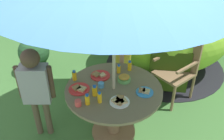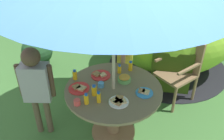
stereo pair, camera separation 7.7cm
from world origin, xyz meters
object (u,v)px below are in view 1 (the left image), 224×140
plate_mid_left (144,92)px  juice_bottle_center_back (95,91)px  garden_table (114,102)px  dome_tent (168,28)px  snack_bowl (124,78)px  child_in_yellow_shirt (124,49)px  plate_center_front (100,75)px  cup_far (78,103)px  juice_bottle_far_left (100,98)px  plate_far_right (79,89)px  potted_plant (34,54)px  child_in_grey_shirt (36,84)px  juice_bottle_front_edge (74,76)px  wooden_chair (179,66)px  plate_near_left (120,101)px  juice_bottle_near_right (119,69)px  juice_bottle_back_edge (130,66)px  juice_bottle_mid_right (87,100)px  cup_near (101,85)px

plate_mid_left → juice_bottle_center_back: bearing=-159.7°
garden_table → dome_tent: size_ratio=0.47×
snack_bowl → child_in_yellow_shirt: bearing=103.4°
plate_center_front → cup_far: cup_far is taller
dome_tent → juice_bottle_far_left: bearing=-112.8°
plate_far_right → cup_far: size_ratio=3.42×
garden_table → plate_far_right: size_ratio=4.65×
plate_far_right → juice_bottle_far_left: 0.33m
dome_tent → potted_plant: dome_tent is taller
child_in_grey_shirt → juice_bottle_front_edge: child_in_grey_shirt is taller
wooden_chair → potted_plant: bearing=-144.4°
potted_plant → plate_mid_left: 2.25m
child_in_yellow_shirt → plate_near_left: (0.19, -1.00, -0.07)m
plate_far_right → child_in_yellow_shirt: bearing=71.7°
potted_plant → juice_bottle_near_right: (1.63, -0.66, 0.41)m
garden_table → snack_bowl: snack_bowl is taller
dome_tent → plate_near_left: (-0.34, -2.01, -0.02)m
plate_mid_left → plate_far_right: size_ratio=0.81×
child_in_grey_shirt → juice_bottle_back_edge: 1.14m
juice_bottle_front_edge → plate_far_right: bearing=-53.1°
child_in_grey_shirt → cup_far: bearing=-29.3°
snack_bowl → juice_bottle_far_left: bearing=-110.0°
child_in_grey_shirt → juice_bottle_mid_right: bearing=-23.7°
child_in_grey_shirt → juice_bottle_far_left: child_in_grey_shirt is taller
cup_far → wooden_chair: bearing=53.9°
juice_bottle_center_back → juice_bottle_back_edge: size_ratio=0.97×
potted_plant → juice_bottle_back_edge: 1.88m
plate_mid_left → juice_bottle_near_right: bearing=140.5°
wooden_chair → cup_near: size_ratio=13.45×
plate_far_right → juice_bottle_back_edge: 0.71m
child_in_yellow_shirt → snack_bowl: child_in_yellow_shirt is taller
juice_bottle_far_left → plate_near_left: bearing=15.4°
juice_bottle_near_right → juice_bottle_center_back: size_ratio=0.89×
juice_bottle_far_left → juice_bottle_center_back: bearing=132.5°
garden_table → plate_near_left: plate_near_left is taller
child_in_yellow_shirt → plate_mid_left: 0.88m
plate_mid_left → juice_bottle_mid_right: juice_bottle_mid_right is taller
garden_table → dome_tent: (0.46, 1.80, 0.23)m
juice_bottle_front_edge → child_in_yellow_shirt: bearing=60.5°
snack_bowl → plate_center_front: snack_bowl is taller
potted_plant → juice_bottle_near_right: size_ratio=5.72×
snack_bowl → cup_near: 0.29m
plate_center_front → plate_far_right: (-0.14, -0.32, 0.00)m
juice_bottle_far_left → cup_near: juice_bottle_far_left is taller
juice_bottle_far_left → juice_bottle_center_back: 0.13m
plate_mid_left → cup_near: 0.49m
garden_table → juice_bottle_near_right: size_ratio=9.70×
juice_bottle_mid_right → cup_far: bearing=-152.3°
cup_near → child_in_grey_shirt: bearing=-162.0°
juice_bottle_near_right → cup_near: 0.36m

